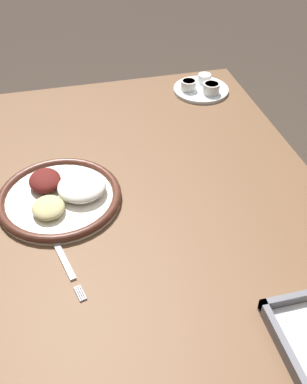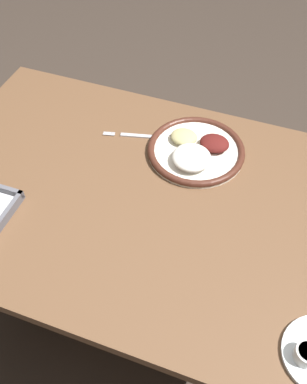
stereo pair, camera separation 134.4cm
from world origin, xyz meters
TOP-DOWN VIEW (x-y plane):
  - ground_plane at (0.00, 0.00)m, footprint 8.00×8.00m
  - dining_table at (0.00, 0.00)m, footprint 1.24×0.80m
  - dinner_plate at (-0.08, -0.20)m, footprint 0.28×0.28m
  - fork at (0.09, -0.21)m, footprint 0.21×0.06m

SIDE VIEW (x-z plane):
  - ground_plane at x=0.00m, z-range 0.00..0.00m
  - dining_table at x=0.00m, z-range 0.26..0.99m
  - fork at x=0.09m, z-range 0.73..0.73m
  - dinner_plate at x=-0.08m, z-range 0.72..0.77m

